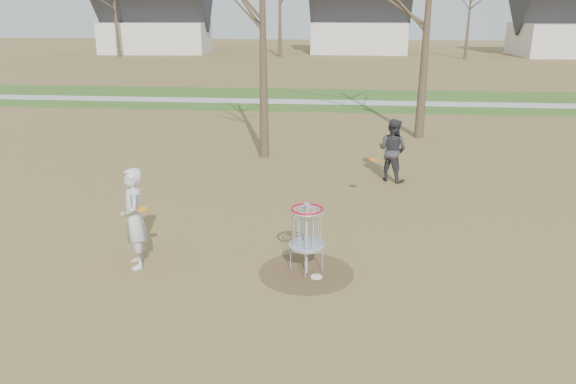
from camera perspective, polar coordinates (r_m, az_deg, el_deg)
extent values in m
plane|color=brown|center=(10.71, 1.87, -8.20)|extent=(160.00, 160.00, 0.00)
cube|color=#2D5119|center=(30.94, 4.62, 9.36)|extent=(160.00, 8.00, 0.01)
cube|color=#9E9E99|center=(29.95, 4.57, 9.08)|extent=(160.00, 1.50, 0.01)
cylinder|color=#47331E|center=(10.71, 1.87, -8.18)|extent=(1.80, 1.80, 0.01)
imported|color=silver|center=(11.00, -15.39, -2.61)|extent=(0.73, 0.85, 1.96)
imported|color=#313035|center=(16.30, 10.56, 4.22)|extent=(1.10, 1.04, 1.80)
cylinder|color=silver|center=(10.53, 2.90, -8.60)|extent=(0.22, 0.22, 0.02)
cylinder|color=orange|center=(13.96, 8.65, 3.26)|extent=(0.22, 0.22, 0.06)
cylinder|color=orange|center=(10.68, -14.63, -1.68)|extent=(0.22, 0.22, 0.02)
cylinder|color=#9EA3AD|center=(10.43, 1.91, -4.88)|extent=(0.05, 0.05, 1.35)
cylinder|color=#9EA3AD|center=(10.48, 1.90, -5.51)|extent=(0.64, 0.64, 0.04)
torus|color=#9EA3AD|center=(10.22, 1.95, -1.92)|extent=(0.60, 0.60, 0.04)
torus|color=#B90C26|center=(10.20, 1.95, -1.73)|extent=(0.60, 0.60, 0.04)
cone|color=#382B1E|center=(18.28, -2.56, 15.05)|extent=(0.32, 0.32, 7.50)
cone|color=#382B1E|center=(21.77, 13.95, 16.39)|extent=(0.36, 0.36, 8.50)
cone|color=#382B1E|center=(60.00, -17.13, 16.78)|extent=(0.36, 0.36, 8.00)
cone|color=#382B1E|center=(57.95, -0.83, 18.01)|extent=(0.40, 0.40, 9.00)
cone|color=#382B1E|center=(57.72, 17.87, 16.19)|extent=(0.32, 0.32, 7.00)
cube|color=silver|center=(65.01, -13.19, 15.03)|extent=(11.46, 7.75, 3.20)
pyramid|color=#2D2D33|center=(64.93, -13.41, 18.00)|extent=(12.01, 7.79, 3.55)
cube|color=silver|center=(63.66, 7.27, 15.29)|extent=(10.24, 7.34, 3.20)
pyramid|color=#2D2D33|center=(63.58, 7.39, 18.33)|extent=(10.74, 7.36, 3.55)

